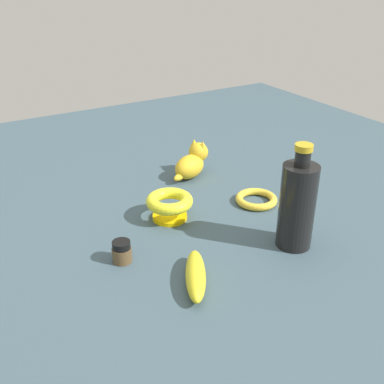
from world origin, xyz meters
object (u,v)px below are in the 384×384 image
Objects in this scene: cat_figurine at (192,162)px; banana at (196,275)px; bottle_tall at (297,205)px; nail_polish_jar at (122,252)px; bowl at (170,204)px; bangle at (256,199)px.

cat_figurine is 0.87× the size of banana.
bottle_tall is 0.27m from banana.
bottle_tall is (-0.35, 0.13, 0.08)m from nail_polish_jar.
banana is at bearing 72.94° from bowl.
bangle is at bearing 104.65° from cat_figurine.
banana is at bearing 60.11° from cat_figurine.
bangle is (-0.30, -0.20, -0.01)m from banana.
bottle_tall is 1.70× the size of cat_figurine.
bowl is at bearing 46.96° from cat_figurine.
cat_figurine is at bearing -75.35° from bangle.
banana is 1.47× the size of bangle.
banana is (0.08, 0.24, -0.02)m from bowl.
bottle_tall is 2.09× the size of bowl.
banana is (0.25, 0.43, -0.02)m from cat_figurine.
nail_polish_jar is at bearing 8.90° from bangle.
bangle is (-0.05, -0.19, -0.09)m from bottle_tall.
bowl is 1.04× the size of bangle.
bottle_tall is 0.22m from bangle.
bottle_tall reaches higher than bangle.
banana is 0.37m from bangle.
bowl reaches higher than bangle.
bowl is at bearing 12.31° from banana.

